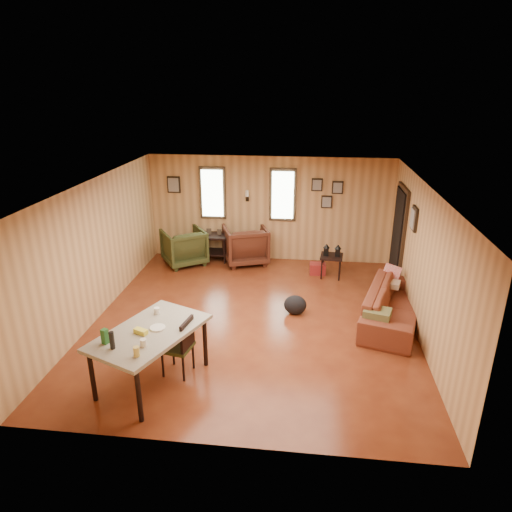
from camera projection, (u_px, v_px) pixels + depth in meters
The scene contains 11 objects.
room at pixel (265, 251), 7.85m from camera, with size 5.54×6.04×2.44m.
sofa at pixel (394, 300), 7.84m from camera, with size 2.15×0.63×0.84m, color brown.
recliner_brown at pixel (245, 243), 10.41m from camera, with size 0.93×0.87×0.96m, color #482215.
recliner_green at pixel (184, 245), 10.35m from camera, with size 0.87×0.81×0.90m, color #333A1A.
end_table at pixel (215, 243), 10.58m from camera, with size 0.61×0.56×0.77m.
side_table at pixel (332, 255), 9.64m from camera, with size 0.50×0.50×0.74m.
cooler at pixel (318, 269), 9.91m from camera, with size 0.35×0.26×0.24m.
backpack at pixel (295, 305), 8.19m from camera, with size 0.44×0.35×0.35m.
sofa_pillows at pixel (385, 295), 7.83m from camera, with size 0.87×1.79×0.36m.
dining_table at pixel (149, 336), 6.12m from camera, with size 1.49×1.83×1.04m.
dining_chair at pixel (181, 344), 6.39m from camera, with size 0.46×0.46×0.88m.
Camera 1 is at (0.88, -7.05, 3.94)m, focal length 32.00 mm.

